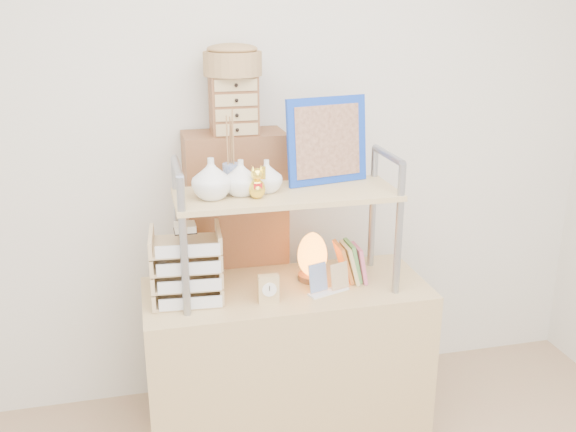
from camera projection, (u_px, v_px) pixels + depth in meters
name	position (u px, v px, depth m)	size (l,w,h in m)	color
room_shell	(357.00, 85.00, 1.67)	(3.42, 3.41, 2.61)	silver
desk	(287.00, 365.00, 2.83)	(1.20, 0.50, 0.75)	tan
cabinet	(238.00, 273.00, 3.04)	(0.45, 0.24, 1.35)	brown
hutch	(275.00, 188.00, 2.57)	(0.90, 0.34, 0.78)	#90949E
letter_tray	(187.00, 270.00, 2.57)	(0.28, 0.27, 0.32)	tan
salt_lamp	(312.00, 256.00, 2.76)	(0.14, 0.13, 0.21)	brown
desk_clock	(269.00, 289.00, 2.56)	(0.08, 0.04, 0.12)	tan
postcard_stand	(328.00, 284.00, 2.66)	(0.19, 0.11, 0.13)	white
drawer_chest	(234.00, 105.00, 2.77)	(0.20, 0.16, 0.25)	brown
woven_basket	(232.00, 63.00, 2.72)	(0.25, 0.25, 0.10)	#976A44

